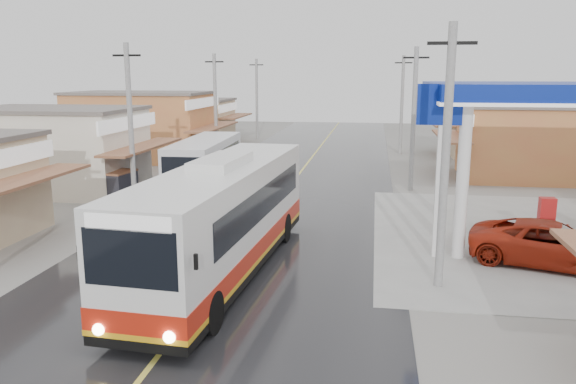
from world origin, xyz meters
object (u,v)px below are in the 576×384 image
(coach_bus, at_px, (224,218))
(jeepney, at_px, (552,244))
(second_bus, at_px, (205,164))
(tricycle_near, at_px, (118,184))
(cyclist, at_px, (209,196))

(coach_bus, bearing_deg, jeepney, 16.49)
(second_bus, bearing_deg, tricycle_near, -143.50)
(jeepney, relative_size, cyclist, 2.90)
(second_bus, relative_size, tricycle_near, 4.02)
(tricycle_near, bearing_deg, coach_bus, -41.90)
(jeepney, bearing_deg, second_bus, 74.47)
(jeepney, distance_m, cyclist, 15.54)
(second_bus, xyz_separation_m, jeepney, (15.59, -10.33, -0.81))
(coach_bus, relative_size, jeepney, 2.31)
(jeepney, xyz_separation_m, tricycle_near, (-19.38, 7.28, 0.14))
(coach_bus, xyz_separation_m, cyclist, (-3.18, 8.76, -1.27))
(cyclist, xyz_separation_m, tricycle_near, (-5.17, 0.99, 0.28))
(coach_bus, distance_m, jeepney, 11.36)
(jeepney, height_order, cyclist, cyclist)
(second_bus, height_order, tricycle_near, second_bus)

